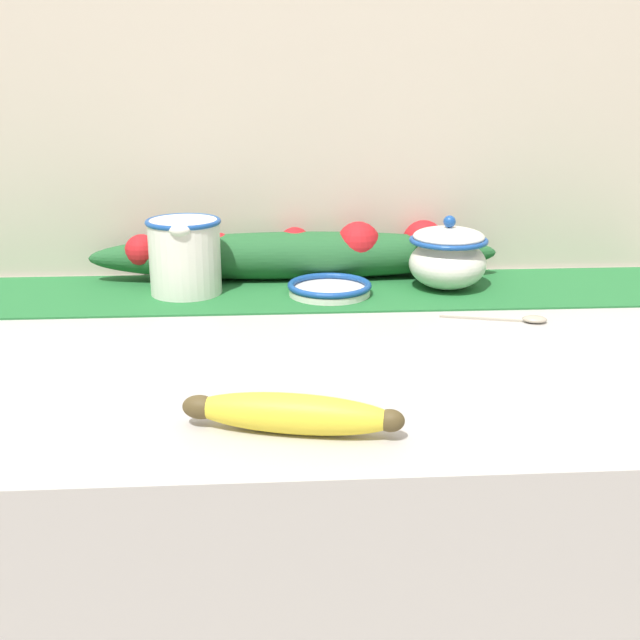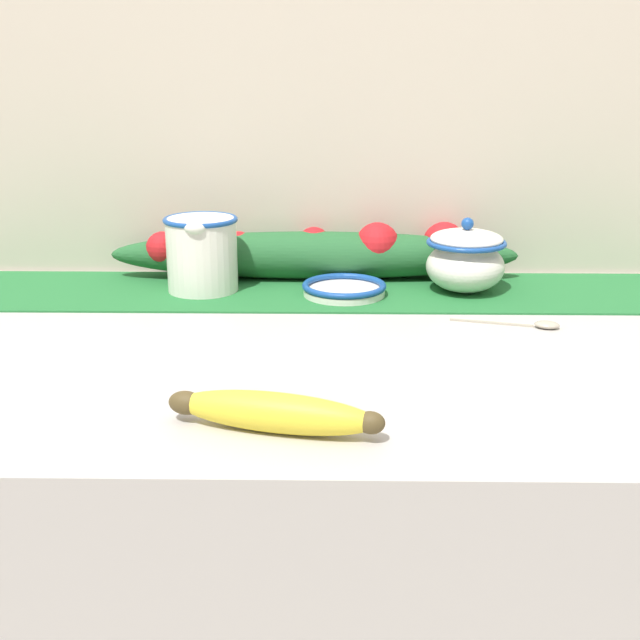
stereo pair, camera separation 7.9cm
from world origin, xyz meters
TOP-DOWN VIEW (x-y plane):
  - countertop at (0.00, 0.00)m, footprint 1.41×0.75m
  - back_wall at (0.00, 0.40)m, footprint 2.21×0.04m
  - table_runner at (0.00, 0.25)m, footprint 1.30×0.24m
  - cream_pitcher at (-0.18, 0.25)m, footprint 0.12×0.14m
  - sugar_bowl at (0.25, 0.25)m, footprint 0.13×0.13m
  - small_dish at (0.05, 0.22)m, footprint 0.14×0.14m
  - banana at (-0.03, -0.28)m, footprint 0.23×0.09m
  - spoon at (0.32, 0.07)m, footprint 0.15×0.05m
  - poinsettia_garland at (0.01, 0.33)m, footprint 0.70×0.09m

SIDE VIEW (x-z plane):
  - countertop at x=0.00m, z-range 0.00..0.88m
  - table_runner at x=0.00m, z-range 0.88..0.88m
  - spoon at x=0.32m, z-range 0.88..0.89m
  - small_dish at x=0.05m, z-range 0.88..0.90m
  - banana at x=-0.03m, z-range 0.88..0.92m
  - poinsettia_garland at x=0.01m, z-range 0.87..0.97m
  - sugar_bowl at x=0.25m, z-range 0.87..0.99m
  - cream_pitcher at x=-0.18m, z-range 0.88..1.01m
  - back_wall at x=0.00m, z-range 0.00..2.40m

